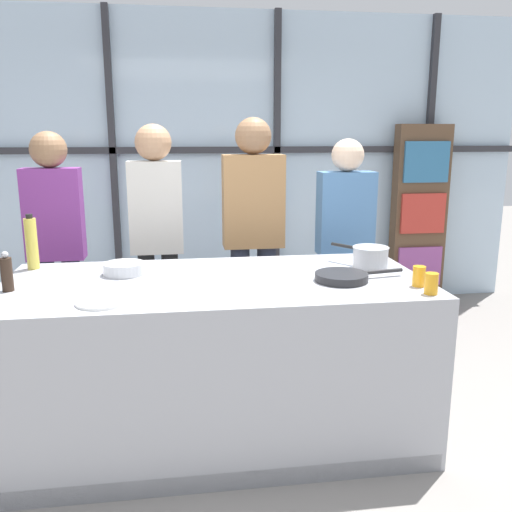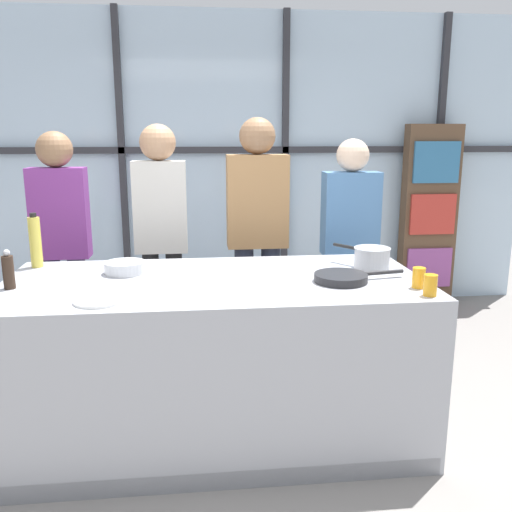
{
  "view_description": "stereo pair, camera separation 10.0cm",
  "coord_description": "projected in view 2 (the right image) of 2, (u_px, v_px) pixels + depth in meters",
  "views": [
    {
      "loc": [
        -0.18,
        -2.82,
        1.7
      ],
      "look_at": [
        0.24,
        0.1,
        1.02
      ],
      "focal_mm": 38.0,
      "sensor_mm": 36.0,
      "label": 1
    },
    {
      "loc": [
        -0.08,
        -2.83,
        1.7
      ],
      "look_at": [
        0.24,
        0.1,
        1.02
      ],
      "focal_mm": 38.0,
      "sensor_mm": 36.0,
      "label": 2
    }
  ],
  "objects": [
    {
      "name": "ground_plane",
      "position": [
        217.0,
        433.0,
        3.13
      ],
      "size": [
        18.0,
        18.0,
        0.0
      ],
      "primitive_type": "plane",
      "color": "gray"
    },
    {
      "name": "back_window_wall",
      "position": [
        205.0,
        164.0,
        5.18
      ],
      "size": [
        6.4,
        0.1,
        2.8
      ],
      "color": "silver",
      "rests_on": "ground_plane"
    },
    {
      "name": "bookshelf",
      "position": [
        429.0,
        216.0,
        5.34
      ],
      "size": [
        0.53,
        0.19,
        1.78
      ],
      "color": "brown",
      "rests_on": "ground_plane"
    },
    {
      "name": "demo_island",
      "position": [
        216.0,
        359.0,
        3.03
      ],
      "size": [
        2.26,
        1.04,
        0.92
      ],
      "color": "#A8AAB2",
      "rests_on": "ground_plane"
    },
    {
      "name": "spectator_far_left",
      "position": [
        61.0,
        236.0,
        3.72
      ],
      "size": [
        0.38,
        0.24,
        1.71
      ],
      "rotation": [
        0.0,
        0.0,
        3.14
      ],
      "color": "#232838",
      "rests_on": "ground_plane"
    },
    {
      "name": "spectator_center_left",
      "position": [
        161.0,
        228.0,
        3.78
      ],
      "size": [
        0.36,
        0.25,
        1.76
      ],
      "rotation": [
        0.0,
        0.0,
        3.14
      ],
      "color": "black",
      "rests_on": "ground_plane"
    },
    {
      "name": "spectator_center_right",
      "position": [
        257.0,
        227.0,
        3.85
      ],
      "size": [
        0.43,
        0.25,
        1.8
      ],
      "rotation": [
        0.0,
        0.0,
        3.14
      ],
      "color": "#232838",
      "rests_on": "ground_plane"
    },
    {
      "name": "spectator_far_right",
      "position": [
        350.0,
        237.0,
        3.95
      ],
      "size": [
        0.4,
        0.23,
        1.66
      ],
      "rotation": [
        0.0,
        0.0,
        3.14
      ],
      "color": "#232838",
      "rests_on": "ground_plane"
    },
    {
      "name": "frying_pan",
      "position": [
        342.0,
        277.0,
        2.87
      ],
      "size": [
        0.51,
        0.28,
        0.04
      ],
      "color": "#232326",
      "rests_on": "demo_island"
    },
    {
      "name": "saucepan",
      "position": [
        372.0,
        258.0,
        3.13
      ],
      "size": [
        0.28,
        0.34,
        0.13
      ],
      "color": "silver",
      "rests_on": "demo_island"
    },
    {
      "name": "white_plate",
      "position": [
        99.0,
        300.0,
        2.53
      ],
      "size": [
        0.24,
        0.24,
        0.01
      ],
      "primitive_type": "cylinder",
      "color": "white",
      "rests_on": "demo_island"
    },
    {
      "name": "mixing_bowl",
      "position": [
        125.0,
        267.0,
        3.05
      ],
      "size": [
        0.23,
        0.23,
        0.07
      ],
      "color": "silver",
      "rests_on": "demo_island"
    },
    {
      "name": "oil_bottle",
      "position": [
        35.0,
        242.0,
        3.16
      ],
      "size": [
        0.07,
        0.07,
        0.32
      ],
      "color": "#E0CC4C",
      "rests_on": "demo_island"
    },
    {
      "name": "pepper_grinder",
      "position": [
        8.0,
        271.0,
        2.73
      ],
      "size": [
        0.06,
        0.06,
        0.2
      ],
      "color": "#332319",
      "rests_on": "demo_island"
    },
    {
      "name": "juice_glass_near",
      "position": [
        430.0,
        285.0,
        2.62
      ],
      "size": [
        0.07,
        0.07,
        0.11
      ],
      "primitive_type": "cylinder",
      "color": "orange",
      "rests_on": "demo_island"
    },
    {
      "name": "juice_glass_far",
      "position": [
        419.0,
        278.0,
        2.76
      ],
      "size": [
        0.07,
        0.07,
        0.11
      ],
      "primitive_type": "cylinder",
      "color": "orange",
      "rests_on": "demo_island"
    }
  ]
}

